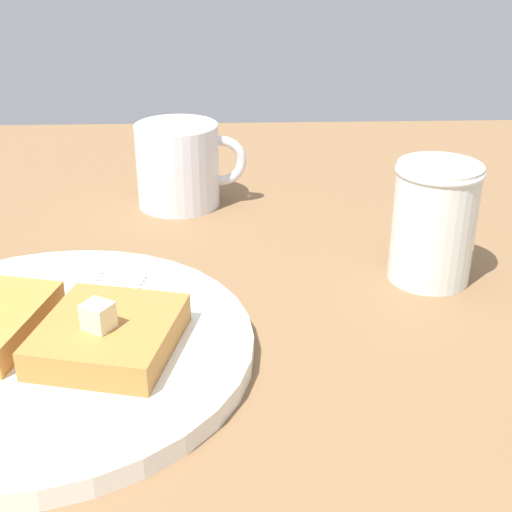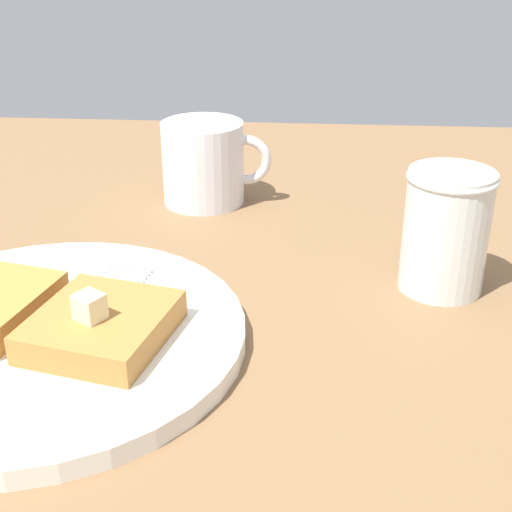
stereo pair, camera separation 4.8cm
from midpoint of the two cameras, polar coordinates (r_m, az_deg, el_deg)
name	(u,v)px [view 1 (the left image)]	position (r cm, az deg, el deg)	size (l,w,h in cm)	color
table_surface	(8,387)	(48.45, -21.96, -9.80)	(110.79, 110.79, 2.81)	brown
plate	(45,348)	(47.30, -19.32, -7.08)	(26.07, 26.07, 1.32)	white
toast_slice_middle	(109,335)	(44.60, -14.71, -6.24)	(7.78, 8.58, 1.89)	#A96F33
butter_pat_secondary	(98,316)	(43.22, -15.64, -4.73)	(1.63, 1.47, 1.63)	beige
fork	(49,276)	(54.38, -18.68, -1.57)	(16.02, 4.07, 0.36)	silver
syrup_jar	(433,228)	(53.80, 11.56, 2.18)	(6.39, 6.39, 9.08)	#5B2608
coffee_mug	(180,165)	(67.60, -8.17, 7.18)	(10.28, 7.67, 7.75)	silver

